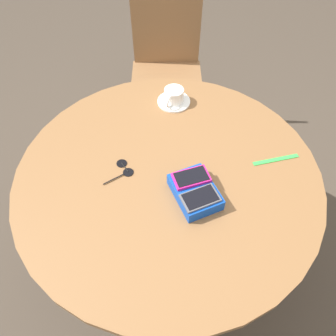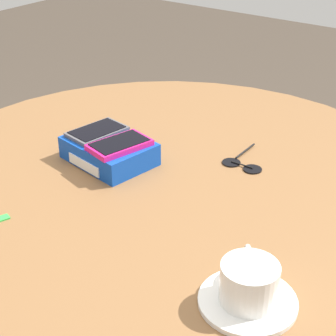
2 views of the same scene
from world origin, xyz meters
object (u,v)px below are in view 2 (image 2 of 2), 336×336
(phone_magenta, at_px, (120,145))
(coffee_cup, at_px, (249,281))
(phone_box, at_px, (109,151))
(phone_gray, at_px, (97,131))
(saucer, at_px, (248,301))
(sunglasses, at_px, (242,164))
(round_table, at_px, (168,218))

(phone_magenta, relative_size, coffee_cup, 1.29)
(phone_box, distance_m, phone_magenta, 0.05)
(phone_gray, bearing_deg, phone_box, -16.12)
(saucer, bearing_deg, phone_gray, 155.68)
(coffee_cup, xyz_separation_m, sunglasses, (-0.21, 0.36, -0.04))
(phone_magenta, distance_m, coffee_cup, 0.46)
(phone_magenta, bearing_deg, phone_box, 165.49)
(phone_box, bearing_deg, round_table, 7.84)
(round_table, height_order, phone_magenta, phone_magenta)
(phone_gray, relative_size, sunglasses, 1.09)
(saucer, distance_m, coffee_cup, 0.04)
(phone_magenta, height_order, sunglasses, phone_magenta)
(phone_magenta, bearing_deg, sunglasses, 39.58)
(round_table, height_order, coffee_cup, coffee_cup)
(phone_gray, xyz_separation_m, sunglasses, (0.28, 0.14, -0.05))
(sunglasses, bearing_deg, phone_box, -147.22)
(round_table, bearing_deg, coffee_cup, -36.36)
(coffee_cup, bearing_deg, phone_box, 155.11)
(phone_box, height_order, phone_gray, phone_gray)
(phone_box, xyz_separation_m, phone_magenta, (0.04, -0.01, 0.03))
(saucer, relative_size, sunglasses, 1.19)
(round_table, distance_m, phone_magenta, 0.19)
(round_table, bearing_deg, phone_magenta, -163.58)
(phone_magenta, height_order, coffee_cup, coffee_cup)
(round_table, bearing_deg, sunglasses, 54.14)
(phone_box, relative_size, saucer, 1.37)
(phone_gray, xyz_separation_m, phone_magenta, (0.08, -0.02, 0.00))
(phone_magenta, xyz_separation_m, sunglasses, (0.20, 0.16, -0.05))
(phone_magenta, distance_m, sunglasses, 0.26)
(phone_gray, distance_m, saucer, 0.55)
(round_table, relative_size, coffee_cup, 10.56)
(phone_magenta, relative_size, sunglasses, 1.14)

